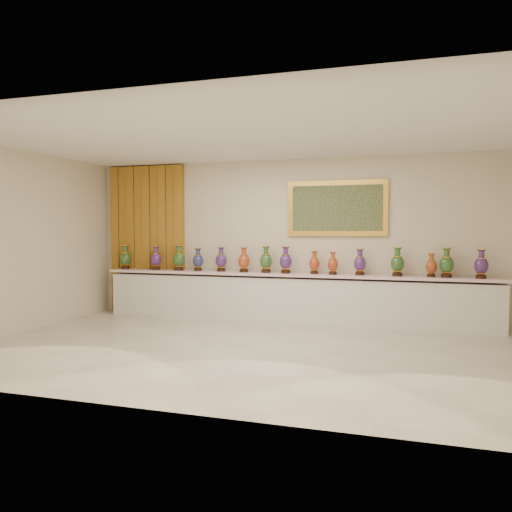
{
  "coord_description": "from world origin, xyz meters",
  "views": [
    {
      "loc": [
        2.07,
        -6.61,
        1.69
      ],
      "look_at": [
        -0.49,
        1.7,
        1.23
      ],
      "focal_mm": 35.0,
      "sensor_mm": 36.0,
      "label": 1
    }
  ],
  "objects": [
    {
      "name": "vase_2",
      "position": [
        -2.22,
        2.22,
        1.12
      ],
      "size": [
        0.27,
        0.27,
        0.5
      ],
      "rotation": [
        0.0,
        0.0,
        -0.17
      ],
      "color": "black",
      "rests_on": "counter"
    },
    {
      "name": "vase_6",
      "position": [
        -0.46,
        2.25,
        1.12
      ],
      "size": [
        0.24,
        0.24,
        0.49
      ],
      "rotation": [
        0.0,
        0.0,
        -0.07
      ],
      "color": "black",
      "rests_on": "counter"
    },
    {
      "name": "vase_14",
      "position": [
        3.2,
        2.21,
        1.12
      ],
      "size": [
        0.26,
        0.26,
        0.48
      ],
      "rotation": [
        0.0,
        0.0,
        -0.16
      ],
      "color": "black",
      "rests_on": "counter"
    },
    {
      "name": "vase_0",
      "position": [
        -3.42,
        2.24,
        1.12
      ],
      "size": [
        0.29,
        0.29,
        0.48
      ],
      "rotation": [
        0.0,
        0.0,
        0.37
      ],
      "color": "black",
      "rests_on": "counter"
    },
    {
      "name": "vase_12",
      "position": [
        2.43,
        2.26,
        1.08
      ],
      "size": [
        0.24,
        0.24,
        0.4
      ],
      "rotation": [
        0.0,
        0.0,
        -0.38
      ],
      "color": "black",
      "rests_on": "counter"
    },
    {
      "name": "vase_7",
      "position": [
        -0.08,
        2.22,
        1.12
      ],
      "size": [
        0.29,
        0.29,
        0.49
      ],
      "rotation": [
        0.0,
        0.0,
        0.36
      ],
      "color": "black",
      "rests_on": "counter"
    },
    {
      "name": "vase_3",
      "position": [
        -1.83,
        2.26,
        1.1
      ],
      "size": [
        0.22,
        0.22,
        0.44
      ],
      "rotation": [
        0.0,
        0.0,
        0.07
      ],
      "color": "black",
      "rests_on": "counter"
    },
    {
      "name": "vase_4",
      "position": [
        -1.36,
        2.28,
        1.11
      ],
      "size": [
        0.23,
        0.23,
        0.47
      ],
      "rotation": [
        0.0,
        0.0,
        -0.08
      ],
      "color": "black",
      "rests_on": "counter"
    },
    {
      "name": "vase_10",
      "position": [
        1.25,
        2.26,
        1.11
      ],
      "size": [
        0.27,
        0.27,
        0.46
      ],
      "rotation": [
        0.0,
        0.0,
        0.32
      ],
      "color": "black",
      "rests_on": "counter"
    },
    {
      "name": "counter",
      "position": [
        0.0,
        2.27,
        0.44
      ],
      "size": [
        7.28,
        0.48,
        0.9
      ],
      "color": "white",
      "rests_on": "ground"
    },
    {
      "name": "vase_11",
      "position": [
        1.88,
        2.25,
        1.12
      ],
      "size": [
        0.3,
        0.3,
        0.5
      ],
      "rotation": [
        0.0,
        0.0,
        0.43
      ],
      "color": "black",
      "rests_on": "counter"
    },
    {
      "name": "vase_1",
      "position": [
        -2.72,
        2.21,
        1.11
      ],
      "size": [
        0.23,
        0.23,
        0.48
      ],
      "rotation": [
        0.0,
        0.0,
        -0.03
      ],
      "color": "black",
      "rests_on": "counter"
    },
    {
      "name": "room",
      "position": [
        -2.41,
        2.44,
        1.59
      ],
      "size": [
        8.0,
        8.0,
        8.0
      ],
      "color": "beige",
      "rests_on": "ground"
    },
    {
      "name": "vase_9",
      "position": [
        0.78,
        2.22,
        1.08
      ],
      "size": [
        0.24,
        0.24,
        0.41
      ],
      "rotation": [
        0.0,
        0.0,
        -0.38
      ],
      "color": "black",
      "rests_on": "counter"
    },
    {
      "name": "vase_5",
      "position": [
        -0.89,
        2.25,
        1.11
      ],
      "size": [
        0.26,
        0.26,
        0.47
      ],
      "rotation": [
        0.0,
        0.0,
        0.21
      ],
      "color": "black",
      "rests_on": "counter"
    },
    {
      "name": "ground",
      "position": [
        0.0,
        0.0,
        0.0
      ],
      "size": [
        8.0,
        8.0,
        0.0
      ],
      "primitive_type": "plane",
      "color": "beige",
      "rests_on": "ground"
    },
    {
      "name": "vase_8",
      "position": [
        0.44,
        2.27,
        1.09
      ],
      "size": [
        0.19,
        0.19,
        0.41
      ],
      "rotation": [
        0.0,
        0.0,
        0.01
      ],
      "color": "black",
      "rests_on": "counter"
    },
    {
      "name": "vase_13",
      "position": [
        2.67,
        2.23,
        1.12
      ],
      "size": [
        0.26,
        0.26,
        0.5
      ],
      "rotation": [
        0.0,
        0.0,
        0.13
      ],
      "color": "black",
      "rests_on": "counter"
    }
  ]
}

